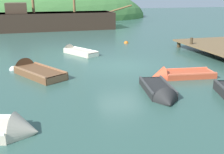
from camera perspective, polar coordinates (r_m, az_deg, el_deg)
The scene contains 9 objects.
ground_plane at distance 15.73m, azimuth 1.60°, elevation 2.40°, with size 120.00×120.00×0.00m, color #33564C.
shore_hill at distance 48.34m, azimuth -18.78°, elevation 11.52°, with size 43.23×21.46×12.29m, color #477F3D.
sailing_ship at distance 32.50m, azimuth -12.51°, elevation 11.02°, with size 16.56×4.02×12.96m.
rowboat_center at distance 11.31m, azimuth 10.14°, elevation -3.41°, with size 1.45×3.04×0.99m.
rowboat_far at distance 14.70m, azimuth -16.28°, elevation 1.09°, with size 2.95×3.86×1.21m.
rowboat_portside at distance 19.27m, azimuth -7.66°, elevation 5.24°, with size 2.48×3.34×0.94m.
rowboat_outer_right at distance 13.90m, azimuth 13.63°, elevation 0.24°, with size 3.29×1.41×1.01m.
buoy_white at distance 15.81m, azimuth -20.04°, elevation 1.41°, with size 0.43×0.43×0.43m, color white.
buoy_orange at distance 23.07m, azimuth 3.00°, elevation 7.13°, with size 0.37×0.37×0.37m, color orange.
Camera 1 is at (-4.62, -14.50, 4.01)m, focal length 43.43 mm.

